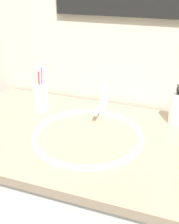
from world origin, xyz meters
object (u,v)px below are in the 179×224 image
object	(u,v)px
soap_dispenser	(176,108)
toothbrush_purple	(42,82)
toothbrush_red	(39,83)
toothbrush_cup	(41,98)
toothbrush_white	(45,85)
faucet	(102,102)

from	to	relation	value
soap_dispenser	toothbrush_purple	bearing A→B (deg)	-177.72
toothbrush_red	soap_dispenser	size ratio (longest dim) A/B	1.09
soap_dispenser	toothbrush_cup	bearing A→B (deg)	-174.55
toothbrush_cup	toothbrush_white	distance (m)	0.06
faucet	toothbrush_cup	world-z (taller)	faucet
toothbrush_cup	toothbrush_white	xyz separation A→B (m)	(0.02, 0.02, 0.06)
toothbrush_white	faucet	bearing A→B (deg)	5.21
faucet	soap_dispenser	bearing A→B (deg)	2.89
toothbrush_white	toothbrush_purple	world-z (taller)	toothbrush_purple
faucet	soap_dispenser	world-z (taller)	soap_dispenser
toothbrush_white	toothbrush_cup	bearing A→B (deg)	-132.92
faucet	toothbrush_red	distance (m)	0.30
toothbrush_cup	toothbrush_red	size ratio (longest dim) A/B	0.56
toothbrush_red	toothbrush_purple	bearing A→B (deg)	32.10
toothbrush_white	soap_dispenser	xyz separation A→B (m)	(0.58, 0.04, -0.04)
faucet	soap_dispenser	xyz separation A→B (m)	(0.31, 0.02, 0.01)
toothbrush_red	soap_dispenser	world-z (taller)	toothbrush_red
toothbrush_white	toothbrush_red	world-z (taller)	toothbrush_white
faucet	toothbrush_white	distance (m)	0.27
faucet	toothbrush_red	bearing A→B (deg)	-177.22
toothbrush_red	soap_dispenser	bearing A→B (deg)	2.84
faucet	soap_dispenser	size ratio (longest dim) A/B	0.97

